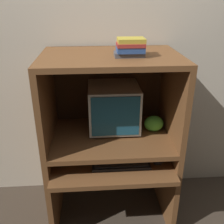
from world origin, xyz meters
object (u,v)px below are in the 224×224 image
(book_stack, at_px, (130,47))
(mouse, at_px, (158,162))
(crt_monitor, at_px, (114,107))
(snack_bag, at_px, (154,123))
(keyboard, at_px, (121,164))

(book_stack, bearing_deg, mouse, -30.90)
(crt_monitor, xyz_separation_m, book_stack, (0.09, -0.18, 0.50))
(mouse, bearing_deg, crt_monitor, 134.91)
(snack_bag, distance_m, book_stack, 0.68)
(crt_monitor, relative_size, mouse, 5.47)
(crt_monitor, height_order, mouse, crt_monitor)
(mouse, bearing_deg, snack_bag, 87.75)
(crt_monitor, bearing_deg, mouse, -45.09)
(keyboard, distance_m, snack_bag, 0.42)
(mouse, bearing_deg, book_stack, 149.10)
(keyboard, height_order, mouse, mouse)
(crt_monitor, xyz_separation_m, mouse, (0.31, -0.31, -0.33))
(snack_bag, bearing_deg, mouse, -92.25)
(mouse, bearing_deg, keyboard, 177.74)
(keyboard, relative_size, book_stack, 2.16)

